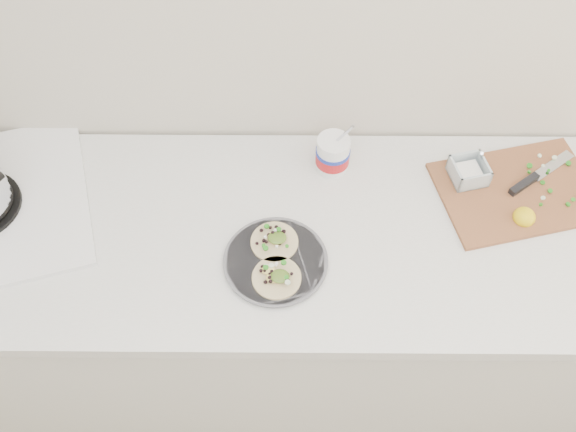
{
  "coord_description": "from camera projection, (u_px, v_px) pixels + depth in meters",
  "views": [
    {
      "loc": [
        -0.05,
        0.5,
        2.26
      ],
      "look_at": [
        -0.06,
        1.42,
        0.96
      ],
      "focal_mm": 40.0,
      "sensor_mm": 36.0,
      "label": 1
    }
  ],
  "objects": [
    {
      "name": "counter",
      "position": [
        307.0,
        306.0,
        2.01
      ],
      "size": [
        2.44,
        0.66,
        0.9
      ],
      "color": "silver",
      "rests_on": "ground"
    },
    {
      "name": "tub",
      "position": [
        334.0,
        152.0,
        1.7
      ],
      "size": [
        0.09,
        0.09,
        0.21
      ],
      "rotation": [
        0.0,
        0.0,
        0.07
      ],
      "color": "white",
      "rests_on": "counter"
    },
    {
      "name": "cutboard",
      "position": [
        515.0,
        187.0,
        1.7
      ],
      "size": [
        0.47,
        0.37,
        0.07
      ],
      "rotation": [
        0.0,
        0.0,
        0.24
      ],
      "color": "brown",
      "rests_on": "counter"
    },
    {
      "name": "taco_plate",
      "position": [
        275.0,
        259.0,
        1.57
      ],
      "size": [
        0.26,
        0.26,
        0.04
      ],
      "rotation": [
        0.0,
        0.0,
        -0.2
      ],
      "color": "#58585F",
      "rests_on": "counter"
    }
  ]
}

